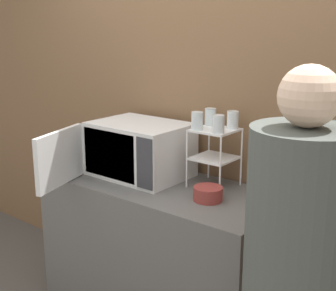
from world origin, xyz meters
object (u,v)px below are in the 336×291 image
(glass_front_right, at_px, (218,124))
(person, at_px, (297,262))
(glass_front_left, at_px, (197,121))
(glass_back_left, at_px, (210,117))
(glass_back_right, at_px, (233,120))
(microwave, at_px, (136,150))
(dish_rack, at_px, (215,145))
(bowl, at_px, (208,194))

(glass_front_right, bearing_deg, person, -37.03)
(glass_front_left, xyz_separation_m, glass_back_left, (-0.00, 0.14, 0.00))
(glass_back_right, height_order, glass_back_left, same)
(microwave, relative_size, glass_front_right, 8.63)
(glass_front_left, xyz_separation_m, glass_back_right, (0.15, 0.15, 0.00))
(microwave, bearing_deg, dish_rack, 15.30)
(glass_back_right, bearing_deg, bowl, -83.80)
(glass_front_right, bearing_deg, glass_front_left, 178.00)
(glass_front_right, distance_m, bowl, 0.38)
(microwave, xyz_separation_m, glass_back_right, (0.56, 0.21, 0.23))
(glass_front_right, xyz_separation_m, glass_back_left, (-0.15, 0.15, 0.00))
(dish_rack, distance_m, person, 1.02)
(dish_rack, height_order, glass_back_right, glass_back_right)
(glass_back_left, relative_size, bowl, 0.63)
(bowl, bearing_deg, glass_front_right, 103.13)
(glass_front_right, relative_size, glass_back_left, 1.00)
(glass_front_right, height_order, person, person)
(glass_front_right, bearing_deg, glass_back_left, 135.48)
(dish_rack, relative_size, glass_front_right, 3.41)
(glass_front_left, xyz_separation_m, glass_front_right, (0.15, -0.01, 0.00))
(glass_back_right, xyz_separation_m, person, (0.71, -0.69, -0.36))
(glass_back_left, height_order, person, person)
(glass_front_right, xyz_separation_m, bowl, (0.03, -0.13, -0.36))
(dish_rack, xyz_separation_m, glass_back_right, (0.07, 0.07, 0.15))
(microwave, xyz_separation_m, glass_front_right, (0.56, 0.06, 0.23))
(dish_rack, relative_size, person, 0.20)
(glass_back_right, relative_size, glass_back_left, 1.00)
(bowl, bearing_deg, person, -30.65)
(glass_front_right, distance_m, glass_back_left, 0.21)
(glass_front_left, relative_size, glass_front_right, 1.00)
(microwave, xyz_separation_m, glass_back_left, (0.41, 0.20, 0.23))
(glass_back_left, bearing_deg, dish_rack, -41.51)
(microwave, relative_size, glass_front_left, 8.63)
(bowl, bearing_deg, microwave, 172.48)
(glass_front_left, relative_size, bowl, 0.63)
(microwave, relative_size, dish_rack, 2.53)
(glass_back_right, bearing_deg, glass_front_right, -90.09)
(microwave, relative_size, bowl, 5.48)
(microwave, bearing_deg, glass_back_left, 26.43)
(glass_back_right, bearing_deg, glass_front_left, -134.85)
(glass_front_left, bearing_deg, dish_rack, 44.24)
(glass_front_left, bearing_deg, glass_back_right, 45.15)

